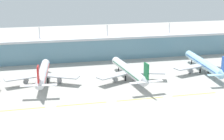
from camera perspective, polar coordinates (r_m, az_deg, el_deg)
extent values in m
plane|color=#A8A59E|center=(193.72, 5.75, -4.97)|extent=(600.00, 600.00, 0.00)
cube|color=#6693A8|center=(290.38, -1.05, 4.03)|extent=(280.00, 28.00, 17.81)
cube|color=silver|center=(288.51, -1.06, 5.93)|extent=(288.00, 34.00, 1.80)
cylinder|color=silver|center=(275.72, -12.33, 6.24)|extent=(0.90, 0.90, 9.00)
cylinder|color=silver|center=(282.22, -0.82, 6.82)|extent=(0.90, 0.90, 9.00)
cylinder|color=silver|center=(299.23, 9.79, 7.11)|extent=(0.90, 0.90, 9.00)
cylinder|color=white|center=(224.91, -11.76, -0.50)|extent=(11.72, 52.79, 5.80)
cone|color=white|center=(252.05, -11.25, 1.31)|extent=(5.93, 4.60, 5.51)
cone|color=white|center=(196.76, -12.45, -2.56)|extent=(5.65, 7.14, 5.72)
cube|color=red|center=(195.80, -12.53, -0.68)|extent=(1.42, 6.44, 9.50)
cube|color=white|center=(197.94, -14.01, -2.62)|extent=(10.30, 4.31, 0.36)
cube|color=white|center=(196.80, -10.83, -2.53)|extent=(10.30, 4.31, 0.36)
cube|color=#B7BABF|center=(222.49, -14.91, -1.24)|extent=(24.94, 12.96, 0.70)
cylinder|color=gray|center=(224.50, -14.50, -1.81)|extent=(3.69, 4.83, 3.20)
cube|color=#B7BABF|center=(220.27, -8.72, -1.05)|extent=(24.33, 17.43, 0.70)
cylinder|color=gray|center=(222.52, -8.99, -1.64)|extent=(3.69, 4.83, 3.20)
cylinder|color=black|center=(245.04, -11.34, -0.26)|extent=(0.70, 0.70, 3.60)
cylinder|color=black|center=(223.73, -12.57, -1.90)|extent=(1.10, 1.10, 3.60)
cylinder|color=black|center=(223.14, -10.93, -1.85)|extent=(1.10, 1.10, 3.60)
cube|color=red|center=(224.80, -11.76, -0.40)|extent=(11.16, 47.58, 0.60)
cylinder|color=silver|center=(226.96, 2.84, -0.03)|extent=(10.08, 56.05, 5.80)
cone|color=silver|center=(254.17, 0.48, 1.74)|extent=(5.80, 4.41, 5.51)
cone|color=silver|center=(199.27, 5.96, -2.03)|extent=(5.43, 6.99, 5.72)
cube|color=#146B38|center=(198.26, 5.89, -0.17)|extent=(1.19, 6.43, 9.50)
cube|color=silver|center=(197.71, 4.43, -2.19)|extent=(10.22, 3.96, 0.36)
cube|color=silver|center=(201.96, 7.33, -1.89)|extent=(10.22, 3.96, 0.36)
cube|color=#B7BABF|center=(219.50, 0.30, -0.92)|extent=(24.52, 16.77, 0.70)
cylinder|color=gray|center=(221.99, 0.48, -1.48)|extent=(3.54, 4.73, 3.20)
cube|color=#B7BABF|center=(227.78, 6.05, -0.38)|extent=(24.93, 13.73, 0.70)
cylinder|color=gray|center=(229.38, 5.62, -0.98)|extent=(3.54, 4.73, 3.20)
cylinder|color=black|center=(247.17, 1.13, 0.20)|extent=(0.70, 0.70, 3.60)
cylinder|color=black|center=(224.54, 2.33, -1.45)|extent=(1.10, 1.10, 3.60)
cylinder|color=black|center=(226.73, 3.85, -1.30)|extent=(1.10, 1.10, 3.60)
cube|color=#146B38|center=(226.85, 2.84, 0.07)|extent=(9.69, 50.49, 0.60)
cylinder|color=#9ED1EA|center=(253.52, 15.35, 1.12)|extent=(11.72, 60.70, 5.80)
cone|color=#9ED1EA|center=(282.53, 12.86, 2.79)|extent=(5.88, 4.52, 5.51)
cone|color=#9ED1EA|center=(224.19, 18.61, -0.75)|extent=(5.56, 7.08, 5.72)
cube|color=#2D5BB7|center=(223.38, 18.64, 0.91)|extent=(1.33, 6.44, 9.50)
cube|color=#9ED1EA|center=(222.33, 17.28, -0.82)|extent=(10.27, 4.17, 0.36)
cube|color=#B7BABF|center=(245.46, 13.14, 0.48)|extent=(24.94, 13.28, 0.70)
cylinder|color=gray|center=(247.92, 13.24, -0.04)|extent=(3.63, 4.79, 3.20)
cube|color=#B7BABF|center=(254.88, 18.20, 0.66)|extent=(24.41, 17.16, 0.70)
cylinder|color=gray|center=(256.32, 17.76, 0.14)|extent=(3.63, 4.79, 3.20)
cylinder|color=black|center=(274.96, 13.48, 1.38)|extent=(0.70, 0.70, 3.60)
cylinder|color=black|center=(250.84, 14.86, -0.11)|extent=(1.10, 1.10, 3.60)
cylinder|color=black|center=(253.33, 16.20, -0.06)|extent=(1.10, 1.10, 3.60)
cube|color=#2D5BB7|center=(253.42, 15.36, 1.21)|extent=(11.17, 54.69, 0.60)
cube|color=yellow|center=(184.94, -15.75, -6.56)|extent=(28.00, 0.70, 0.04)
cube|color=yellow|center=(186.10, -5.20, -5.85)|extent=(28.00, 0.70, 0.04)
cube|color=yellow|center=(193.33, 4.85, -4.99)|extent=(28.00, 0.70, 0.04)
cube|color=yellow|center=(205.99, 13.90, -4.08)|extent=(28.00, 0.70, 0.04)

